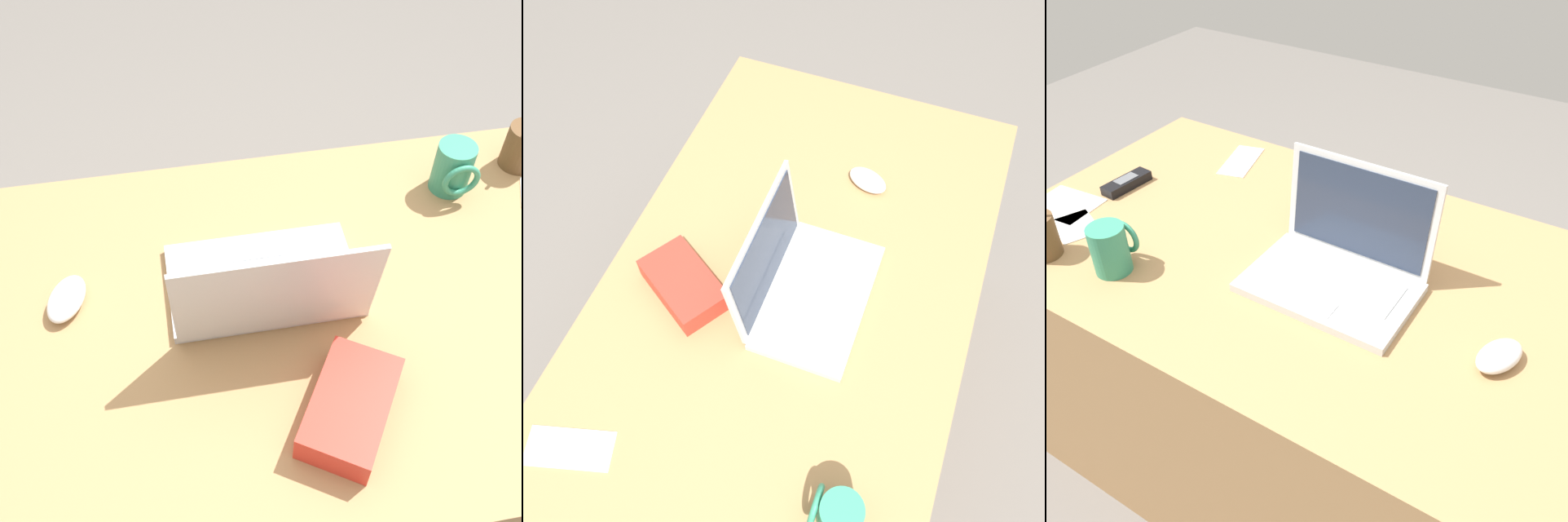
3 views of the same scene
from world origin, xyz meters
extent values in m
plane|color=slate|center=(0.00, 0.00, 0.00)|extent=(6.00, 6.00, 0.00)
cube|color=#A87C4F|center=(0.00, 0.00, 0.35)|extent=(1.51, 0.82, 0.71)
cube|color=silver|center=(0.06, -0.07, 0.72)|extent=(0.34, 0.21, 0.02)
cube|color=silver|center=(0.06, -0.05, 0.73)|extent=(0.28, 0.11, 0.00)
cube|color=silver|center=(0.06, -0.14, 0.73)|extent=(0.10, 0.05, 0.00)
cube|color=silver|center=(0.06, 0.05, 0.83)|extent=(0.33, 0.04, 0.21)
cube|color=#283347|center=(0.06, 0.05, 0.83)|extent=(0.30, 0.03, 0.19)
ellipsoid|color=white|center=(0.41, -0.08, 0.73)|extent=(0.09, 0.12, 0.04)
cylinder|color=#338C6B|center=(-0.36, -0.25, 0.76)|extent=(0.08, 0.08, 0.11)
torus|color=#338C6B|center=(-0.36, -0.21, 0.77)|extent=(0.08, 0.01, 0.08)
cube|color=red|center=(-0.02, 0.21, 0.74)|extent=(0.20, 0.23, 0.06)
camera|label=1|loc=(0.19, 0.65, 1.66)|focal=45.01mm
camera|label=2|loc=(-0.55, -0.22, 1.86)|focal=40.52mm
camera|label=3|loc=(0.50, -0.86, 1.49)|focal=40.25mm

